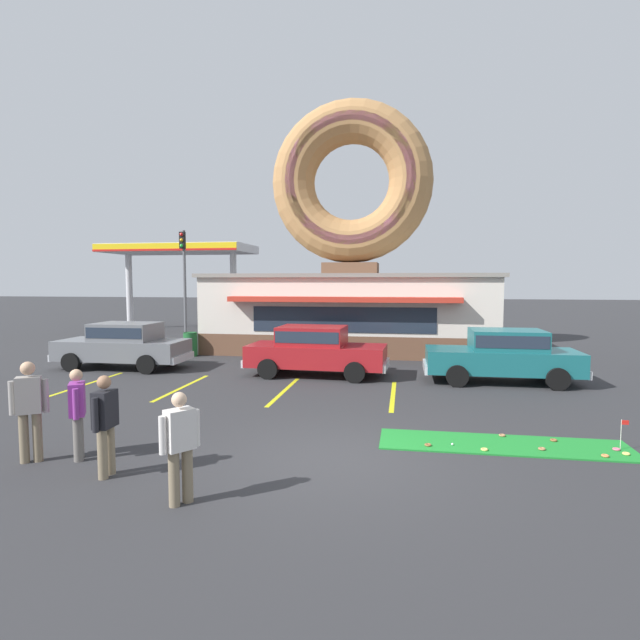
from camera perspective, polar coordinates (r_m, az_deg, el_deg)
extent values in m
plane|color=#2D2D30|center=(8.90, 1.85, -15.60)|extent=(160.00, 160.00, 0.00)
cube|color=brown|center=(22.56, 3.52, -2.16)|extent=(12.00, 6.00, 0.90)
cube|color=silver|center=(22.43, 3.54, 1.90)|extent=(12.00, 6.00, 2.30)
cube|color=gray|center=(22.41, 3.55, 5.04)|extent=(12.30, 6.30, 0.16)
cube|color=red|center=(19.14, 2.49, 2.36)|extent=(9.00, 0.60, 0.20)
cube|color=#232D3D|center=(19.47, 2.59, 0.04)|extent=(7.20, 0.03, 1.00)
cube|color=brown|center=(22.41, 3.56, 5.89)|extent=(2.40, 1.80, 0.50)
torus|color=#B27F4C|center=(22.83, 3.61, 15.46)|extent=(7.10, 1.90, 7.10)
torus|color=#D8728C|center=(22.41, 3.49, 15.67)|extent=(6.25, 1.05, 6.24)
cube|color=#1E842D|center=(10.15, 20.18, -13.23)|extent=(4.54, 1.21, 0.03)
torus|color=#D8667F|center=(10.64, 30.76, -12.57)|extent=(0.13, 0.13, 0.04)
torus|color=#D17F47|center=(10.18, 29.81, -13.31)|extent=(0.13, 0.13, 0.04)
torus|color=#E5C666|center=(10.47, 31.59, -12.88)|extent=(0.13, 0.13, 0.04)
torus|color=brown|center=(9.65, 12.24, -13.77)|extent=(0.13, 0.13, 0.04)
torus|color=brown|center=(10.67, 25.14, -12.32)|extent=(0.13, 0.13, 0.04)
torus|color=#A5724C|center=(10.61, 20.10, -12.27)|extent=(0.13, 0.13, 0.04)
torus|color=#E5C666|center=(9.67, 18.27, -13.87)|extent=(0.13, 0.13, 0.04)
torus|color=#A5724C|center=(10.07, 24.02, -13.29)|extent=(0.13, 0.13, 0.04)
sphere|color=white|center=(9.78, 14.89, -13.55)|extent=(0.04, 0.04, 0.04)
cylinder|color=silver|center=(10.65, 31.15, -11.14)|extent=(0.01, 0.01, 0.55)
cube|color=red|center=(10.61, 31.51, -9.95)|extent=(0.12, 0.01, 0.08)
cube|color=slate|center=(18.79, -21.63, -3.16)|extent=(4.42, 1.81, 0.68)
cube|color=slate|center=(18.65, -21.29, -1.23)|extent=(2.12, 1.58, 0.60)
cube|color=#232D3D|center=(18.65, -21.29, -1.17)|extent=(2.03, 1.61, 0.36)
cube|color=silver|center=(20.05, -27.12, -3.57)|extent=(0.12, 1.67, 0.24)
cube|color=silver|center=(17.80, -15.40, -4.20)|extent=(0.12, 1.67, 0.24)
cylinder|color=black|center=(18.85, -26.55, -4.34)|extent=(0.64, 0.23, 0.64)
cylinder|color=black|center=(20.29, -23.66, -3.65)|extent=(0.64, 0.23, 0.64)
cylinder|color=black|center=(17.42, -19.20, -4.81)|extent=(0.64, 0.23, 0.64)
cylinder|color=black|center=(18.97, -16.69, -4.00)|extent=(0.64, 0.23, 0.64)
cube|color=#196066|center=(16.00, 19.98, -4.40)|extent=(4.40, 1.77, 0.68)
cube|color=#196066|center=(15.95, 20.58, -2.13)|extent=(2.10, 1.56, 0.60)
cube|color=#232D3D|center=(15.94, 20.58, -2.06)|extent=(2.02, 1.59, 0.36)
cube|color=silver|center=(15.79, 11.94, -5.23)|extent=(0.10, 1.67, 0.24)
cube|color=silver|center=(16.59, 27.59, -5.17)|extent=(0.10, 1.67, 0.24)
cylinder|color=black|center=(15.00, 15.40, -6.19)|extent=(0.64, 0.22, 0.64)
cylinder|color=black|center=(16.73, 14.79, -5.08)|extent=(0.64, 0.22, 0.64)
cylinder|color=black|center=(15.53, 25.53, -6.11)|extent=(0.64, 0.22, 0.64)
cylinder|color=black|center=(17.20, 23.91, -5.06)|extent=(0.64, 0.22, 0.64)
cube|color=maroon|center=(16.12, -0.38, -4.07)|extent=(4.47, 1.95, 0.68)
cube|color=maroon|center=(16.07, -0.90, -1.79)|extent=(2.17, 1.65, 0.60)
cube|color=#232D3D|center=(16.07, -0.90, -1.72)|extent=(2.08, 1.67, 0.36)
cube|color=silver|center=(15.83, 7.56, -5.14)|extent=(0.17, 1.67, 0.24)
cube|color=silver|center=(16.78, -7.85, -4.60)|extent=(0.17, 1.67, 0.24)
cylinder|color=black|center=(16.80, 4.84, -4.91)|extent=(0.65, 0.25, 0.64)
cylinder|color=black|center=(15.08, 3.98, -5.98)|extent=(0.65, 0.25, 0.64)
cylinder|color=black|center=(17.36, -4.16, -4.60)|extent=(0.65, 0.25, 0.64)
cylinder|color=black|center=(15.70, -5.97, -5.58)|extent=(0.65, 0.25, 0.64)
cylinder|color=slate|center=(9.79, -25.84, -11.81)|extent=(0.15, 0.15, 0.77)
cylinder|color=slate|center=(9.60, -25.93, -12.13)|extent=(0.15, 0.15, 0.77)
cube|color=#8C3393|center=(9.54, -26.02, -8.13)|extent=(0.40, 0.45, 0.56)
cylinder|color=#8C3393|center=(9.79, -25.90, -7.98)|extent=(0.10, 0.10, 0.52)
cylinder|color=#8C3393|center=(9.30, -26.14, -8.63)|extent=(0.10, 0.10, 0.52)
sphere|color=tan|center=(9.46, -26.11, -5.69)|extent=(0.21, 0.21, 0.21)
cylinder|color=#7F7056|center=(9.93, -30.74, -11.53)|extent=(0.15, 0.15, 0.84)
cylinder|color=#7F7056|center=(9.90, -29.57, -11.54)|extent=(0.15, 0.15, 0.84)
cube|color=gray|center=(9.75, -30.32, -7.40)|extent=(0.45, 0.40, 0.62)
cylinder|color=gray|center=(9.80, -31.77, -7.59)|extent=(0.10, 0.10, 0.57)
cylinder|color=gray|center=(9.72, -28.85, -7.57)|extent=(0.10, 0.10, 0.57)
sphere|color=tan|center=(9.67, -30.43, -4.78)|extent=(0.23, 0.23, 0.23)
cylinder|color=#7F7056|center=(7.35, -16.34, -17.01)|extent=(0.15, 0.15, 0.76)
cylinder|color=#7F7056|center=(7.44, -14.91, -16.72)|extent=(0.15, 0.15, 0.76)
cube|color=silver|center=(7.18, -15.73, -11.94)|extent=(0.42, 0.45, 0.56)
cylinder|color=silver|center=(7.09, -17.57, -12.45)|extent=(0.10, 0.10, 0.51)
cylinder|color=silver|center=(7.31, -13.95, -11.86)|extent=(0.10, 0.10, 0.51)
sphere|color=beige|center=(7.08, -15.81, -8.74)|extent=(0.20, 0.20, 0.20)
cylinder|color=#7F7056|center=(8.64, -23.59, -13.85)|extent=(0.15, 0.15, 0.79)
cylinder|color=#7F7056|center=(8.80, -22.87, -13.50)|extent=(0.15, 0.15, 0.79)
cube|color=black|center=(8.53, -23.37, -9.32)|extent=(0.24, 0.38, 0.57)
cylinder|color=black|center=(8.34, -24.31, -9.88)|extent=(0.10, 0.10, 0.53)
cylinder|color=black|center=(8.74, -22.46, -9.16)|extent=(0.10, 0.10, 0.53)
sphere|color=#9E7051|center=(8.44, -23.46, -6.53)|extent=(0.21, 0.21, 0.21)
cylinder|color=#1E662D|center=(21.00, -14.58, -2.73)|extent=(0.56, 0.56, 0.95)
torus|color=#123D1B|center=(20.94, -14.61, -1.44)|extent=(0.57, 0.57, 0.05)
cylinder|color=#595B60|center=(28.28, -15.20, 4.00)|extent=(0.16, 0.16, 5.80)
cube|color=black|center=(28.21, -15.45, 8.78)|extent=(0.28, 0.24, 0.90)
sphere|color=red|center=(28.12, -15.57, 9.40)|extent=(0.18, 0.18, 0.18)
sphere|color=orange|center=(28.10, -15.56, 8.79)|extent=(0.18, 0.18, 0.18)
sphere|color=green|center=(28.08, -15.54, 8.18)|extent=(0.18, 0.18, 0.18)
cylinder|color=silver|center=(34.34, -20.95, 3.09)|extent=(0.40, 0.40, 4.80)
cylinder|color=silver|center=(31.37, -9.85, 3.21)|extent=(0.40, 0.40, 4.80)
cube|color=silver|center=(32.76, -15.75, 7.80)|extent=(9.00, 4.40, 0.50)
cube|color=yellow|center=(30.77, -17.54, 7.99)|extent=(9.00, 0.04, 0.44)
cube|color=red|center=(30.74, -17.55, 7.67)|extent=(9.00, 0.04, 0.12)
cube|color=yellow|center=(16.48, -25.00, -6.62)|extent=(0.12, 3.60, 0.01)
cube|color=yellow|center=(15.00, -15.44, -7.43)|extent=(0.12, 3.60, 0.01)
cube|color=yellow|center=(14.01, -4.15, -8.11)|extent=(0.12, 3.60, 0.01)
cube|color=yellow|center=(13.63, 8.34, -8.51)|extent=(0.12, 3.60, 0.01)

